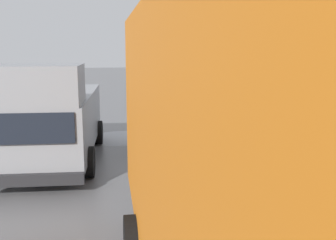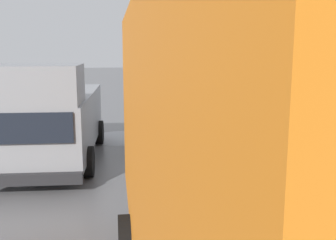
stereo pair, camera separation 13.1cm
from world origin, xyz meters
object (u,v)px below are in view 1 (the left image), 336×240
at_px(pedestrian_black_side, 169,92).
at_px(pedestrian_pink_side, 214,106).
at_px(shopping_cart_vendor, 178,133).
at_px(pedestrian_far_side, 147,96).
at_px(cargo_van_parked_right, 54,117).
at_px(pedestrian_white_side, 211,98).
at_px(box_truck_background, 299,180).
at_px(hand_dolly_boxes, 148,128).

bearing_deg(pedestrian_black_side, pedestrian_pink_side, 102.67).
xyz_separation_m(shopping_cart_vendor, pedestrian_far_side, (0.82, -0.58, 1.00)).
distance_m(shopping_cart_vendor, pedestrian_pink_side, 1.94).
xyz_separation_m(cargo_van_parked_right, pedestrian_pink_side, (-3.93, 1.11, 0.39)).
bearing_deg(pedestrian_white_side, pedestrian_black_side, -61.72).
distance_m(box_truck_background, pedestrian_black_side, 9.43).
distance_m(pedestrian_white_side, pedestrian_far_side, 1.90).
distance_m(hand_dolly_boxes, pedestrian_white_side, 1.92).
height_order(pedestrian_white_side, pedestrian_far_side, same).
bearing_deg(cargo_van_parked_right, hand_dolly_boxes, -172.78).
bearing_deg(box_truck_background, hand_dolly_boxes, -86.28).
bearing_deg(pedestrian_pink_side, box_truck_background, 81.53).
distance_m(shopping_cart_vendor, hand_dolly_boxes, 0.88).
relative_size(shopping_cart_vendor, pedestrian_white_side, 0.49).
bearing_deg(cargo_van_parked_right, pedestrian_far_side, -158.03).
bearing_deg(pedestrian_white_side, pedestrian_pink_side, 78.64).
relative_size(shopping_cart_vendor, pedestrian_pink_side, 0.49).
height_order(hand_dolly_boxes, pedestrian_white_side, pedestrian_white_side).
xyz_separation_m(pedestrian_black_side, pedestrian_white_side, (-0.91, 1.70, 0.01)).
relative_size(cargo_van_parked_right, pedestrian_white_side, 2.52).
xyz_separation_m(shopping_cart_vendor, pedestrian_black_side, (0.04, -1.41, 1.00)).
height_order(hand_dolly_boxes, pedestrian_black_side, pedestrian_black_side).
distance_m(cargo_van_parked_right, pedestrian_pink_side, 4.10).
bearing_deg(pedestrian_far_side, pedestrian_white_side, 153.06).
height_order(pedestrian_pink_side, pedestrian_far_side, same).
relative_size(box_truck_background, hand_dolly_boxes, 6.28).
relative_size(box_truck_background, pedestrian_black_side, 3.85).
height_order(shopping_cart_vendor, pedestrian_pink_side, pedestrian_pink_side).
bearing_deg(pedestrian_white_side, hand_dolly_boxes, -5.57).
distance_m(box_truck_background, pedestrian_far_side, 8.60).
relative_size(cargo_van_parked_right, box_truck_background, 0.65).
distance_m(cargo_van_parked_right, shopping_cart_vendor, 3.39).
bearing_deg(hand_dolly_boxes, pedestrian_black_side, -118.03).
bearing_deg(pedestrian_pink_side, hand_dolly_boxes, -43.83).
bearing_deg(cargo_van_parked_right, shopping_cart_vendor, -172.63).
xyz_separation_m(box_truck_background, shopping_cart_vendor, (-0.34, -8.00, -1.37)).
xyz_separation_m(box_truck_background, pedestrian_pink_side, (-0.96, -6.47, -0.37)).
xyz_separation_m(pedestrian_pink_side, pedestrian_far_side, (1.44, -2.11, 0.00)).
bearing_deg(pedestrian_white_side, pedestrian_far_side, -26.94).
bearing_deg(hand_dolly_boxes, cargo_van_parked_right, 7.22).
relative_size(pedestrian_pink_side, pedestrian_black_side, 1.00).
bearing_deg(shopping_cart_vendor, cargo_van_parked_right, 7.37).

